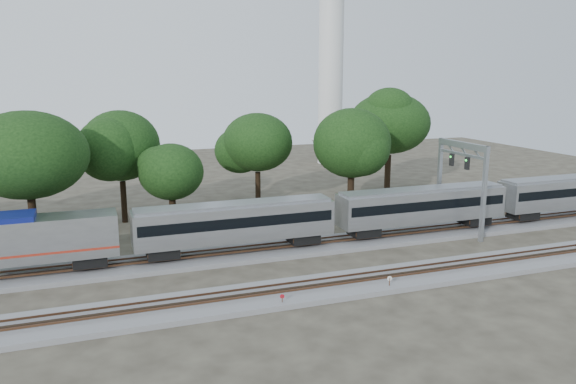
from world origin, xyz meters
The scene contains 14 objects.
ground centered at (0.00, 0.00, 0.00)m, with size 160.00×160.00×0.00m, color #383328.
track_far centered at (0.00, 6.00, 0.21)m, with size 160.00×5.00×0.73m.
track_near centered at (0.00, -4.00, 0.21)m, with size 160.00×5.00×0.73m.
train centered at (29.31, 6.00, 3.26)m, with size 111.44×3.18×4.69m.
switch_stand_red centered at (0.61, -5.93, 0.63)m, with size 0.30×0.13×0.98m.
switch_stand_white centered at (9.23, -5.74, 0.74)m, with size 0.37×0.08×1.16m.
switch_lever centered at (6.75, -5.32, 0.15)m, with size 0.50×0.30×0.30m, color #512D19.
signal_gantry centered at (23.99, 6.00, 6.81)m, with size 0.65×7.69×9.35m.
tree_2 centered at (-16.55, 14.43, 8.85)m, with size 9.01×9.01×12.70m.
tree_3 centered at (-8.03, 21.76, 8.46)m, with size 8.62×8.62×12.15m.
tree_4 centered at (-3.45, 17.06, 6.10)m, with size 6.23×6.23×8.78m.
tree_5 centered at (7.99, 24.05, 7.93)m, with size 8.08×8.08×11.39m.
tree_6 centered at (17.44, 17.63, 8.16)m, with size 8.31×8.31×11.72m.
tree_7 centered at (27.62, 26.81, 9.39)m, with size 9.56×9.56×13.47m.
Camera 1 is at (-11.52, -40.55, 16.00)m, focal length 35.00 mm.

